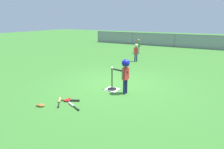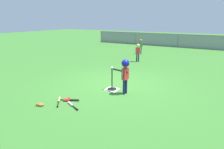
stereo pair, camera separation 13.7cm
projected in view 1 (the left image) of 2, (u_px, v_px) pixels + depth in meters
ground_plane at (117, 84)px, 7.21m from camera, size 60.00×60.00×0.00m
home_plate at (112, 89)px, 6.65m from camera, size 0.44×0.44×0.01m
batting_tee at (112, 86)px, 6.62m from camera, size 0.32×0.32×0.76m
baseball_on_tee at (112, 68)px, 6.43m from camera, size 0.07×0.07×0.07m
batter_child at (125, 69)px, 6.05m from camera, size 0.63×0.33×1.17m
fielder_deep_right at (136, 50)px, 10.83m from camera, size 0.30×0.21×1.04m
fielder_near_right at (138, 44)px, 13.31m from camera, size 0.30×0.21×1.04m
spare_bat_silver at (72, 105)px, 5.37m from camera, size 0.57×0.30×0.06m
spare_bat_wood at (59, 101)px, 5.64m from camera, size 0.45×0.54×0.06m
spare_bat_black at (72, 100)px, 5.69m from camera, size 0.58×0.32×0.06m
glove_by_plate at (41, 105)px, 5.36m from camera, size 0.23×0.18×0.07m
glove_near_bats at (68, 100)px, 5.70m from camera, size 0.27×0.27×0.07m
outfield_fence at (175, 40)px, 16.57m from camera, size 16.06×0.06×1.15m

